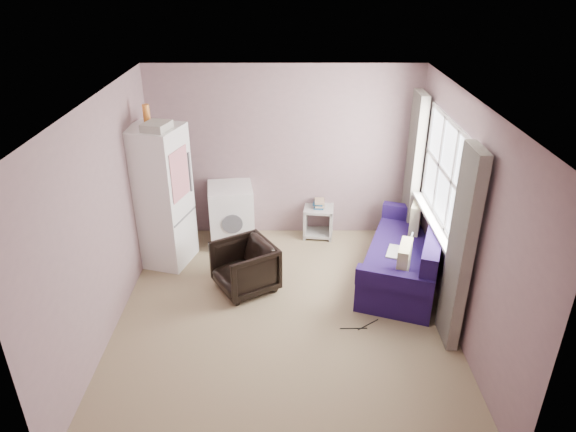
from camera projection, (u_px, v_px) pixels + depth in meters
name	position (u px, v px, depth m)	size (l,w,h in m)	color
room	(285.00, 220.00, 5.42)	(3.84, 4.24, 2.54)	#9B8865
armchair	(245.00, 265.00, 6.32)	(0.67, 0.63, 0.69)	black
fridge	(160.00, 196.00, 6.68)	(0.80, 0.80, 2.14)	white
washing_machine	(231.00, 213.00, 7.36)	(0.70, 0.70, 0.87)	white
side_table	(319.00, 219.00, 7.61)	(0.47, 0.47, 0.58)	#ABAAA7
sofa	(409.00, 257.00, 6.54)	(1.46, 2.11, 0.86)	#20104D
window_dressing	(433.00, 204.00, 6.11)	(0.17, 2.62, 2.18)	white
floor_cables	(361.00, 326.00, 5.79)	(0.46, 0.19, 0.01)	black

